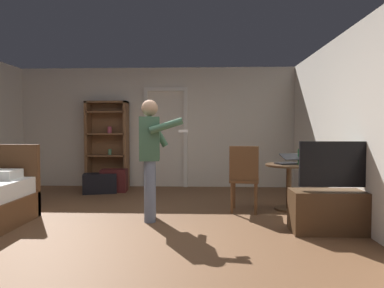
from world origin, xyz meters
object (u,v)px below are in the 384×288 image
(tv_flatscreen, at_px, (338,206))
(bottle_on_table, at_px, (300,156))
(suitcase_small, at_px, (114,180))
(suitcase_dark, at_px, (100,183))
(laptop, at_px, (289,161))
(wooden_chair, at_px, (244,176))
(side_table, at_px, (289,179))
(person_blue_shirt, at_px, (151,151))
(bookshelf, at_px, (108,141))

(tv_flatscreen, xyz_separation_m, bottle_on_table, (-0.16, 1.06, 0.51))
(suitcase_small, bearing_deg, suitcase_dark, -149.56)
(laptop, bearing_deg, wooden_chair, -166.34)
(tv_flatscreen, relative_size, side_table, 1.54)
(person_blue_shirt, distance_m, suitcase_dark, 2.40)
(tv_flatscreen, height_order, bottle_on_table, tv_flatscreen)
(bottle_on_table, height_order, person_blue_shirt, person_blue_shirt)
(bottle_on_table, xyz_separation_m, suitcase_small, (-3.23, 1.46, -0.60))
(wooden_chair, distance_m, suitcase_small, 2.88)
(person_blue_shirt, bearing_deg, bottle_on_table, 14.99)
(side_table, height_order, person_blue_shirt, person_blue_shirt)
(bookshelf, bearing_deg, suitcase_small, -61.00)
(bookshelf, relative_size, suitcase_dark, 2.90)
(laptop, relative_size, person_blue_shirt, 0.25)
(wooden_chair, bearing_deg, laptop, 13.66)
(suitcase_dark, bearing_deg, bookshelf, 78.18)
(person_blue_shirt, bearing_deg, tv_flatscreen, -11.77)
(person_blue_shirt, height_order, suitcase_small, person_blue_shirt)
(suitcase_dark, bearing_deg, side_table, -34.71)
(bookshelf, xyz_separation_m, wooden_chair, (2.64, -2.06, -0.44))
(laptop, height_order, bottle_on_table, bottle_on_table)
(side_table, height_order, laptop, laptop)
(bottle_on_table, relative_size, person_blue_shirt, 0.18)
(bookshelf, bearing_deg, laptop, -29.58)
(bookshelf, height_order, side_table, bookshelf)
(laptop, bearing_deg, bottle_on_table, -14.10)
(laptop, height_order, suitcase_dark, laptop)
(side_table, relative_size, person_blue_shirt, 0.44)
(laptop, bearing_deg, person_blue_shirt, -162.88)
(bookshelf, relative_size, suitcase_small, 3.64)
(wooden_chair, height_order, suitcase_small, wooden_chair)
(bookshelf, relative_size, wooden_chair, 1.84)
(bookshelf, xyz_separation_m, bottle_on_table, (3.49, -1.93, -0.15))
(side_table, xyz_separation_m, wooden_chair, (-0.70, -0.21, 0.07))
(laptop, height_order, suitcase_small, laptop)
(tv_flatscreen, height_order, side_table, tv_flatscreen)
(wooden_chair, height_order, person_blue_shirt, person_blue_shirt)
(side_table, relative_size, suitcase_dark, 1.13)
(wooden_chair, bearing_deg, side_table, 16.46)
(wooden_chair, bearing_deg, bottle_on_table, 8.63)
(tv_flatscreen, relative_size, bottle_on_table, 3.66)
(wooden_chair, bearing_deg, bookshelf, 142.08)
(wooden_chair, xyz_separation_m, suitcase_small, (-2.38, 1.59, -0.32))
(tv_flatscreen, xyz_separation_m, laptop, (-0.31, 1.10, 0.44))
(laptop, bearing_deg, bookshelf, 150.42)
(tv_flatscreen, bearing_deg, side_table, 104.59)
(person_blue_shirt, xyz_separation_m, suitcase_dark, (-1.30, 1.88, -0.74))
(suitcase_small, bearing_deg, tv_flatscreen, -39.88)
(bookshelf, xyz_separation_m, side_table, (3.35, -1.85, -0.50))
(bottle_on_table, bearing_deg, wooden_chair, -171.37)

